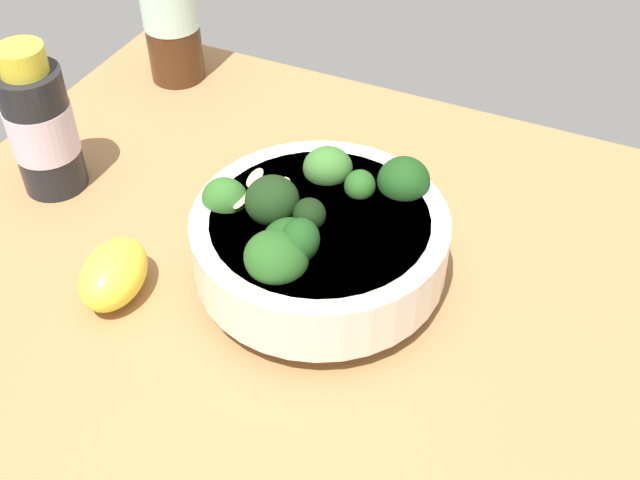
{
  "coord_description": "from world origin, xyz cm",
  "views": [
    {
      "loc": [
        -35.01,
        -21.35,
        42.67
      ],
      "look_at": [
        2.79,
        -4.13,
        4.0
      ],
      "focal_mm": 44.08,
      "sensor_mm": 36.0,
      "label": 1
    }
  ],
  "objects": [
    {
      "name": "ground_plane",
      "position": [
        0.0,
        0.0,
        -1.77
      ],
      "size": [
        59.73,
        59.73,
        3.54
      ],
      "primitive_type": "cube",
      "color": "#996D42"
    },
    {
      "name": "bowl_of_broccoli",
      "position": [
        2.77,
        -3.99,
        4.24
      ],
      "size": [
        18.57,
        18.56,
        10.04
      ],
      "color": "silver",
      "rests_on": "ground_plane"
    },
    {
      "name": "lemon_wedge",
      "position": [
        -4.83,
        8.86,
        2.06
      ],
      "size": [
        7.39,
        5.64,
        4.13
      ],
      "primitive_type": "ellipsoid",
      "rotation": [
        0.0,
        0.0,
        0.19
      ],
      "color": "yellow",
      "rests_on": "ground_plane"
    },
    {
      "name": "bottle_short",
      "position": [
        3.83,
        21.31,
        5.97
      ],
      "size": [
        5.43,
        5.43,
        13.14
      ],
      "color": "black",
      "rests_on": "ground_plane"
    }
  ]
}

